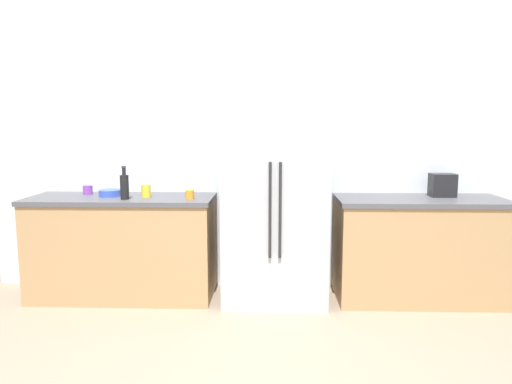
# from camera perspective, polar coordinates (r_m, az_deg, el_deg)

# --- Properties ---
(kitchen_back_panel) EXTENTS (4.89, 0.10, 2.82)m
(kitchen_back_panel) POSITION_cam_1_polar(r_m,az_deg,el_deg) (4.42, -0.54, 6.60)
(kitchen_back_panel) COLOR silver
(kitchen_back_panel) RESTS_ON ground_plane
(counter_left) EXTENTS (1.61, 0.63, 0.90)m
(counter_left) POSITION_cam_1_polar(r_m,az_deg,el_deg) (4.39, -15.69, -6.36)
(counter_left) COLOR tan
(counter_left) RESTS_ON ground_plane
(counter_right) EXTENTS (1.43, 0.63, 0.90)m
(counter_right) POSITION_cam_1_polar(r_m,az_deg,el_deg) (4.39, 18.95, -6.51)
(counter_right) COLOR tan
(counter_right) RESTS_ON ground_plane
(refrigerator) EXTENTS (0.88, 0.67, 1.71)m
(refrigerator) POSITION_cam_1_polar(r_m,az_deg,el_deg) (4.08, 2.27, -1.40)
(refrigerator) COLOR #B2B5BA
(refrigerator) RESTS_ON ground_plane
(toaster) EXTENTS (0.21, 0.15, 0.20)m
(toaster) POSITION_cam_1_polar(r_m,az_deg,el_deg) (4.44, 21.52, 0.77)
(toaster) COLOR black
(toaster) RESTS_ON counter_right
(bottle_a) EXTENTS (0.07, 0.07, 0.28)m
(bottle_a) POSITION_cam_1_polar(r_m,az_deg,el_deg) (4.13, -15.55, 0.69)
(bottle_a) COLOR black
(bottle_a) RESTS_ON counter_left
(cup_a) EXTENTS (0.08, 0.08, 0.11)m
(cup_a) POSITION_cam_1_polar(r_m,az_deg,el_deg) (4.22, -13.10, 0.13)
(cup_a) COLOR yellow
(cup_a) RESTS_ON counter_left
(cup_b) EXTENTS (0.08, 0.08, 0.08)m
(cup_b) POSITION_cam_1_polar(r_m,az_deg,el_deg) (4.55, -19.59, 0.25)
(cup_b) COLOR purple
(cup_b) RESTS_ON counter_left
(cup_c) EXTENTS (0.07, 0.07, 0.08)m
(cup_c) POSITION_cam_1_polar(r_m,az_deg,el_deg) (4.05, -7.97, -0.30)
(cup_c) COLOR orange
(cup_c) RESTS_ON counter_left
(bowl_a) EXTENTS (0.19, 0.19, 0.06)m
(bowl_a) POSITION_cam_1_polar(r_m,az_deg,el_deg) (4.37, -17.16, -0.11)
(bowl_a) COLOR blue
(bowl_a) RESTS_ON counter_left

